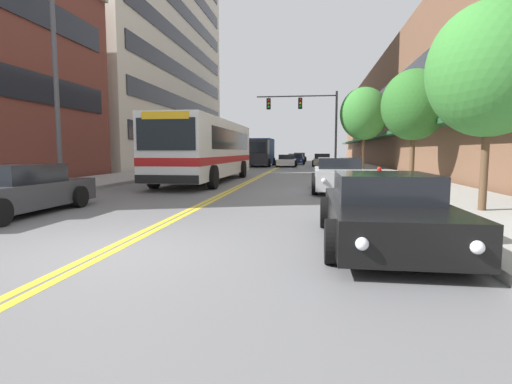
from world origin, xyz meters
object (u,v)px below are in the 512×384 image
Objects in this scene: car_silver_parked_right_far at (339,175)px; car_charcoal_moving_lead at (299,157)px; car_dark_grey_parked_left_near at (9,191)px; car_navy_moving_second at (296,159)px; car_black_parked_right_foreground at (384,211)px; fire_hydrant at (379,176)px; street_tree_right_far at (364,114)px; car_beige_parked_right_mid at (322,160)px; street_lamp_left_near at (60,31)px; city_bus at (208,148)px; car_red_parked_left_mid at (212,163)px; traffic_signal_mast at (308,114)px; street_tree_right_mid at (414,105)px; car_white_moving_third at (287,161)px; street_tree_right_near at (490,70)px; box_truck at (260,152)px.

car_silver_parked_right_far and car_charcoal_moving_lead have the same top height.
car_navy_moving_second is at bearing 81.99° from car_dark_grey_parked_left_near.
car_black_parked_right_foreground is 10.00m from fire_hydrant.
street_tree_right_far is at bearing 79.74° from car_silver_parked_right_far.
car_black_parked_right_foreground is 41.76m from car_navy_moving_second.
car_black_parked_right_foreground is at bearing -89.77° from car_beige_parked_right_mid.
car_black_parked_right_foreground is at bearing -98.73° from fire_hydrant.
car_black_parked_right_foreground is 0.47× the size of street_lamp_left_near.
city_bus reaches higher than car_red_parked_left_mid.
car_charcoal_moving_lead is 6.18× the size of fire_hydrant.
car_dark_grey_parked_left_near is 21.21m from car_red_parked_left_mid.
car_navy_moving_second is 18.16m from street_tree_right_far.
traffic_signal_mast is 1.29× the size of street_tree_right_mid.
city_bus is at bearing 145.86° from car_silver_parked_right_far.
car_beige_parked_right_mid is 23.07m from street_tree_right_mid.
street_tree_right_near reaches higher than car_white_moving_third.
city_bus is 2.61× the size of car_beige_parked_right_mid.
city_bus reaches higher than box_truck.
car_beige_parked_right_mid is 6.89m from car_navy_moving_second.
box_truck is 25.59m from fire_hydrant.
street_tree_right_near is at bearing 48.68° from car_black_parked_right_foreground.
street_tree_right_mid is at bearing -80.85° from car_beige_parked_right_mid.
car_white_moving_third is at bearing 109.12° from traffic_signal_mast.
street_tree_right_far is (9.26, -9.28, 2.91)m from box_truck.
car_dark_grey_parked_left_near is at bearing -98.95° from car_white_moving_third.
street_tree_right_mid is at bearing -2.42° from city_bus.
car_silver_parked_right_far is 11.05m from street_lamp_left_near.
car_beige_parked_right_mid is 1.03× the size of car_navy_moving_second.
car_red_parked_left_mid is 0.76× the size of street_tree_right_far.
street_lamp_left_near is 12.74m from street_tree_right_near.
car_red_parked_left_mid is 1.07× the size of car_silver_parked_right_far.
car_white_moving_third is 0.70× the size of traffic_signal_mast.
street_tree_right_mid is at bearing 41.81° from car_dark_grey_parked_left_near.
car_black_parked_right_foreground is 1.01× the size of car_silver_parked_right_far.
city_bus is 1.26× the size of street_lamp_left_near.
car_dark_grey_parked_left_near is at bearing -104.34° from car_beige_parked_right_mid.
street_lamp_left_near is 22.86m from street_tree_right_far.
street_tree_right_near is 7.36m from fire_hydrant.
traffic_signal_mast is 1.38× the size of street_tree_right_near.
car_black_parked_right_foreground is 5.24m from street_tree_right_near.
car_silver_parked_right_far is at bearing -34.14° from city_bus.
street_lamp_left_near is (-7.96, -21.73, 0.83)m from traffic_signal_mast.
street_tree_right_near is (11.58, 1.32, 2.90)m from car_dark_grey_parked_left_near.
car_white_moving_third is (-3.72, 33.60, 0.01)m from car_black_parked_right_foreground.
car_navy_moving_second is 38.94m from street_tree_right_near.
street_tree_right_mid is at bearing -77.07° from car_navy_moving_second.
car_charcoal_moving_lead reaches higher than fire_hydrant.
street_tree_right_far is at bearing 83.78° from car_black_parked_right_foreground.
car_navy_moving_second is 14.99m from traffic_signal_mast.
city_bus is 9.06m from street_lamp_left_near.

